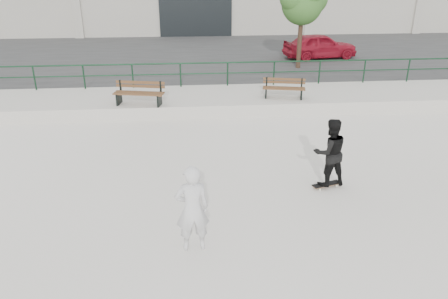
{
  "coord_description": "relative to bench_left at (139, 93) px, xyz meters",
  "views": [
    {
      "loc": [
        -0.71,
        -7.43,
        5.52
      ],
      "look_at": [
        0.1,
        2.0,
        1.37
      ],
      "focal_mm": 35.0,
      "sensor_mm": 36.0,
      "label": 1
    }
  ],
  "objects": [
    {
      "name": "ground",
      "position": [
        2.52,
        -8.47,
        -0.93
      ],
      "size": [
        120.0,
        120.0,
        0.0
      ],
      "primitive_type": "plane",
      "color": "beige",
      "rests_on": "ground"
    },
    {
      "name": "ledge",
      "position": [
        2.52,
        1.03,
        -0.68
      ],
      "size": [
        30.0,
        3.0,
        0.5
      ],
      "primitive_type": "cube",
      "color": "beige",
      "rests_on": "ground"
    },
    {
      "name": "parking_strip",
      "position": [
        2.52,
        9.53,
        -0.68
      ],
      "size": [
        60.0,
        14.0,
        0.5
      ],
      "primitive_type": "cube",
      "color": "#343434",
      "rests_on": "ground"
    },
    {
      "name": "railing",
      "position": [
        2.52,
        2.33,
        0.32
      ],
      "size": [
        28.0,
        0.06,
        1.03
      ],
      "color": "#13361F",
      "rests_on": "ledge"
    },
    {
      "name": "bench_left",
      "position": [
        0.0,
        0.0,
        0.0
      ],
      "size": [
        1.94,
        0.91,
        0.86
      ],
      "rotation": [
        0.0,
        0.0,
        -0.21
      ],
      "color": "brown",
      "rests_on": "ledge"
    },
    {
      "name": "bench_right",
      "position": [
        5.55,
        0.4,
        -0.05
      ],
      "size": [
        1.7,
        0.8,
        0.76
      ],
      "rotation": [
        0.0,
        0.0,
        -0.21
      ],
      "color": "brown",
      "rests_on": "ledge"
    },
    {
      "name": "red_car",
      "position": [
        9.05,
        7.55,
        0.25
      ],
      "size": [
        4.15,
        2.16,
        1.35
      ],
      "primitive_type": "imported",
      "rotation": [
        0.0,
        0.0,
        1.72
      ],
      "color": "maroon",
      "rests_on": "parking_strip"
    },
    {
      "name": "skateboard",
      "position": [
        5.36,
        -6.03,
        -0.85
      ],
      "size": [
        0.8,
        0.42,
        0.09
      ],
      "rotation": [
        0.0,
        0.0,
        0.3
      ],
      "color": "black",
      "rests_on": "ground"
    },
    {
      "name": "standing_skater",
      "position": [
        5.36,
        -6.03,
        0.07
      ],
      "size": [
        0.96,
        0.79,
        1.8
      ],
      "primitive_type": "imported",
      "rotation": [
        0.0,
        0.0,
        3.27
      ],
      "color": "black",
      "rests_on": "skateboard"
    },
    {
      "name": "seated_skater",
      "position": [
        1.82,
        -8.38,
        0.02
      ],
      "size": [
        0.73,
        0.53,
        1.89
      ],
      "primitive_type": "imported",
      "rotation": [
        0.0,
        0.0,
        3.25
      ],
      "color": "silver",
      "rests_on": "ground"
    }
  ]
}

